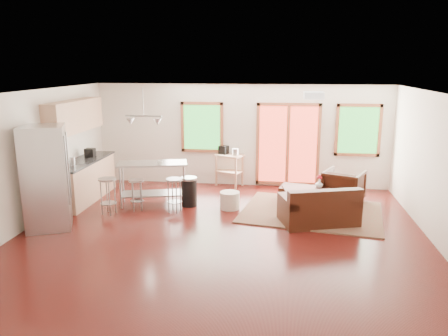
# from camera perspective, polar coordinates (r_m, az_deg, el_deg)

# --- Properties ---
(floor) EXTENTS (7.50, 7.00, 0.02)m
(floor) POSITION_cam_1_polar(r_m,az_deg,el_deg) (8.19, -0.29, -8.75)
(floor) COLOR #330B09
(floor) RESTS_ON ground
(ceiling) EXTENTS (7.50, 7.00, 0.02)m
(ceiling) POSITION_cam_1_polar(r_m,az_deg,el_deg) (7.60, -0.31, 9.86)
(ceiling) COLOR white
(ceiling) RESTS_ON ground
(back_wall) EXTENTS (7.50, 0.02, 2.60)m
(back_wall) POSITION_cam_1_polar(r_m,az_deg,el_deg) (11.22, 2.21, 4.27)
(back_wall) COLOR silver
(back_wall) RESTS_ON ground
(left_wall) EXTENTS (0.02, 7.00, 2.60)m
(left_wall) POSITION_cam_1_polar(r_m,az_deg,el_deg) (9.10, -24.44, 0.92)
(left_wall) COLOR silver
(left_wall) RESTS_ON ground
(right_wall) EXTENTS (0.02, 7.00, 2.60)m
(right_wall) POSITION_cam_1_polar(r_m,az_deg,el_deg) (8.18, 26.78, -0.62)
(right_wall) COLOR silver
(right_wall) RESTS_ON ground
(front_wall) EXTENTS (7.50, 0.02, 2.60)m
(front_wall) POSITION_cam_1_polar(r_m,az_deg,el_deg) (4.51, -6.63, -9.93)
(front_wall) COLOR silver
(front_wall) RESTS_ON ground
(window_left) EXTENTS (1.10, 0.05, 1.30)m
(window_left) POSITION_cam_1_polar(r_m,az_deg,el_deg) (11.28, -2.89, 5.33)
(window_left) COLOR #206322
(window_left) RESTS_ON back_wall
(french_doors) EXTENTS (1.60, 0.05, 2.10)m
(french_doors) POSITION_cam_1_polar(r_m,az_deg,el_deg) (11.15, 8.33, 3.04)
(french_doors) COLOR red
(french_doors) RESTS_ON back_wall
(window_right) EXTENTS (1.10, 0.05, 1.30)m
(window_right) POSITION_cam_1_polar(r_m,az_deg,el_deg) (11.24, 17.13, 4.73)
(window_right) COLOR #206322
(window_right) RESTS_ON back_wall
(rug) EXTENTS (3.19, 2.64, 0.03)m
(rug) POSITION_cam_1_polar(r_m,az_deg,el_deg) (9.51, 11.32, -5.68)
(rug) COLOR #4F603D
(rug) RESTS_ON floor
(loveseat) EXTENTS (1.63, 1.22, 0.78)m
(loveseat) POSITION_cam_1_polar(r_m,az_deg,el_deg) (8.80, 12.32, -5.28)
(loveseat) COLOR black
(loveseat) RESTS_ON floor
(coffee_table) EXTENTS (1.11, 0.78, 0.41)m
(coffee_table) POSITION_cam_1_polar(r_m,az_deg,el_deg) (9.82, 10.81, -2.97)
(coffee_table) COLOR #331510
(coffee_table) RESTS_ON floor
(armchair) EXTENTS (1.05, 1.03, 0.84)m
(armchair) POSITION_cam_1_polar(r_m,az_deg,el_deg) (10.25, 15.37, -2.13)
(armchair) COLOR black
(armchair) RESTS_ON floor
(ottoman) EXTENTS (0.69, 0.69, 0.38)m
(ottoman) POSITION_cam_1_polar(r_m,az_deg,el_deg) (10.09, 9.06, -3.41)
(ottoman) COLOR black
(ottoman) RESTS_ON floor
(pouf) EXTENTS (0.57, 0.57, 0.38)m
(pouf) POSITION_cam_1_polar(r_m,az_deg,el_deg) (9.54, 0.75, -4.24)
(pouf) COLOR beige
(pouf) RESTS_ON floor
(vase) EXTENTS (0.17, 0.18, 0.30)m
(vase) POSITION_cam_1_polar(r_m,az_deg,el_deg) (9.91, 12.32, -1.95)
(vase) COLOR silver
(vase) RESTS_ON coffee_table
(book) EXTENTS (0.20, 0.04, 0.27)m
(book) POSITION_cam_1_polar(r_m,az_deg,el_deg) (9.60, 13.71, -2.36)
(book) COLOR maroon
(book) RESTS_ON coffee_table
(cabinets) EXTENTS (0.64, 2.24, 2.30)m
(cabinets) POSITION_cam_1_polar(r_m,az_deg,el_deg) (10.50, -18.13, 0.90)
(cabinets) COLOR tan
(cabinets) RESTS_ON floor
(refrigerator) EXTENTS (1.03, 1.02, 1.98)m
(refrigerator) POSITION_cam_1_polar(r_m,az_deg,el_deg) (8.90, -22.20, -1.19)
(refrigerator) COLOR #B7BABC
(refrigerator) RESTS_ON floor
(island) EXTENTS (1.62, 0.96, 0.96)m
(island) POSITION_cam_1_polar(r_m,az_deg,el_deg) (9.83, -9.29, -1.01)
(island) COLOR #B7BABC
(island) RESTS_ON floor
(cup) EXTENTS (0.15, 0.13, 0.12)m
(cup) POSITION_cam_1_polar(r_m,az_deg,el_deg) (9.55, -8.38, 0.75)
(cup) COLOR white
(cup) RESTS_ON island
(bar_stool_a) EXTENTS (0.44, 0.44, 0.77)m
(bar_stool_a) POSITION_cam_1_polar(r_m,az_deg,el_deg) (9.42, -14.96, -2.48)
(bar_stool_a) COLOR #B7BABC
(bar_stool_a) RESTS_ON floor
(bar_stool_b) EXTENTS (0.42, 0.42, 0.68)m
(bar_stool_b) POSITION_cam_1_polar(r_m,az_deg,el_deg) (9.55, -11.35, -2.50)
(bar_stool_b) COLOR #B7BABC
(bar_stool_b) RESTS_ON floor
(bar_stool_c) EXTENTS (0.41, 0.41, 0.74)m
(bar_stool_c) POSITION_cam_1_polar(r_m,az_deg,el_deg) (9.29, -6.52, -2.51)
(bar_stool_c) COLOR #B7BABC
(bar_stool_c) RESTS_ON floor
(trash_can) EXTENTS (0.45, 0.45, 0.65)m
(trash_can) POSITION_cam_1_polar(r_m,az_deg,el_deg) (9.73, -4.57, -3.06)
(trash_can) COLOR black
(trash_can) RESTS_ON floor
(kitchen_cart) EXTENTS (0.80, 0.67, 1.04)m
(kitchen_cart) POSITION_cam_1_polar(r_m,az_deg,el_deg) (11.21, 0.61, 1.19)
(kitchen_cart) COLOR tan
(kitchen_cart) RESTS_ON floor
(ceiling_flush) EXTENTS (0.35, 0.35, 0.12)m
(ceiling_flush) POSITION_cam_1_polar(r_m,az_deg,el_deg) (8.15, 11.66, 9.27)
(ceiling_flush) COLOR white
(ceiling_flush) RESTS_ON ceiling
(pendant_light) EXTENTS (0.80, 0.18, 0.79)m
(pendant_light) POSITION_cam_1_polar(r_m,az_deg,el_deg) (9.56, -10.43, 6.08)
(pendant_light) COLOR gray
(pendant_light) RESTS_ON ceiling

